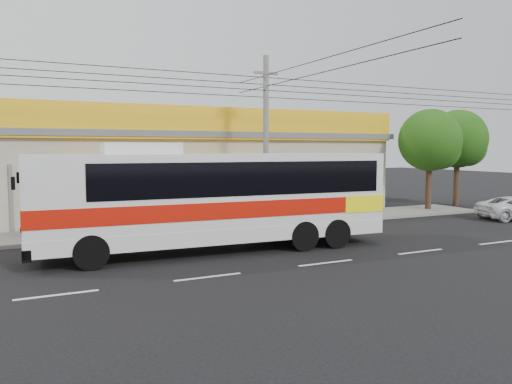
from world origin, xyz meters
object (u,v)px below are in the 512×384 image
(motorbike_dark, at_px, (40,224))
(tree_near, at_px, (432,142))
(coach_bus, at_px, (221,194))
(motorbike_red, at_px, (87,225))
(utility_pole, at_px, (266,86))
(tree_far, at_px, (460,141))

(motorbike_dark, distance_m, tree_near, 21.21)
(coach_bus, bearing_deg, motorbike_dark, 140.22)
(coach_bus, xyz_separation_m, motorbike_red, (-4.07, 3.92, -1.40))
(motorbike_red, relative_size, tree_near, 0.32)
(utility_pole, bearing_deg, motorbike_red, -178.97)
(motorbike_dark, xyz_separation_m, utility_pole, (9.59, -1.25, 5.86))
(utility_pole, xyz_separation_m, tree_near, (11.35, 1.10, -2.45))
(tree_far, bearing_deg, coach_bus, -160.85)
(coach_bus, height_order, tree_near, tree_near)
(utility_pole, xyz_separation_m, tree_far, (15.19, 2.55, -2.33))
(motorbike_dark, bearing_deg, utility_pole, -110.45)
(tree_near, relative_size, tree_far, 0.97)
(motorbike_red, relative_size, tree_far, 0.31)
(coach_bus, bearing_deg, motorbike_red, 139.12)
(coach_bus, distance_m, utility_pole, 7.14)
(motorbike_red, height_order, tree_far, tree_far)
(coach_bus, xyz_separation_m, motorbike_dark, (-5.72, 5.31, -1.45))
(motorbike_red, distance_m, utility_pole, 9.83)
(motorbike_dark, bearing_deg, motorbike_red, -143.02)
(utility_pole, height_order, tree_far, utility_pole)
(utility_pole, distance_m, tree_near, 11.67)
(motorbike_red, distance_m, tree_far, 23.53)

